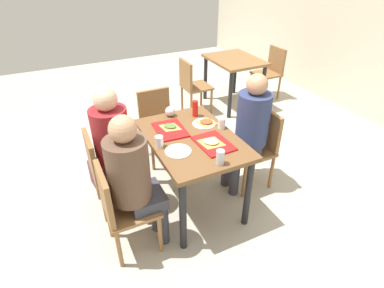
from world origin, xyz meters
The scene contains 25 objects.
ground_plane centered at (0.00, 0.00, -0.01)m, with size 10.00×10.00×0.02m, color #B2AD9E.
main_table centered at (0.00, 0.00, 0.65)m, with size 1.08×0.75×0.76m.
chair_near_left centered at (-0.27, -0.76, 0.48)m, with size 0.40×0.40×0.83m.
chair_near_right centered at (0.27, -0.76, 0.48)m, with size 0.40×0.40×0.83m.
chair_far_side centered at (0.00, 0.76, 0.48)m, with size 0.40×0.40×0.83m.
chair_left_end centered at (-0.93, 0.00, 0.48)m, with size 0.40×0.40×0.83m.
person_in_red centered at (-0.27, -0.62, 0.73)m, with size 0.32×0.42×1.24m.
person_in_brown_jacket centered at (0.27, -0.62, 0.73)m, with size 0.32×0.42×1.24m.
person_far_side centered at (0.00, 0.62, 0.73)m, with size 0.32×0.42×1.24m.
tray_red_near centered at (-0.19, -0.13, 0.77)m, with size 0.36×0.26×0.02m, color red.
tray_red_far centered at (0.19, 0.11, 0.77)m, with size 0.36×0.26×0.02m, color red.
paper_plate_center centered at (-0.16, 0.21, 0.77)m, with size 0.22×0.22×0.01m, color white.
paper_plate_near_edge centered at (0.16, -0.21, 0.77)m, with size 0.22×0.22×0.01m, color white.
pizza_slice_a centered at (-0.22, -0.12, 0.79)m, with size 0.21×0.21×0.02m.
pizza_slice_b centered at (0.18, 0.09, 0.79)m, with size 0.25×0.25×0.02m.
pizza_slice_c centered at (-0.16, 0.23, 0.78)m, with size 0.22×0.23×0.02m.
plastic_cup_a centered at (-0.03, 0.32, 0.81)m, with size 0.07×0.07×0.10m, color white.
plastic_cup_b centered at (0.03, -0.32, 0.81)m, with size 0.07×0.07×0.10m, color white.
soda_can centered at (0.46, 0.02, 0.82)m, with size 0.07×0.07×0.12m, color #B7BCC6.
condiment_bottle centered at (-0.35, 0.21, 0.84)m, with size 0.06×0.06×0.16m, color red.
foil_bundle centered at (-0.46, -0.02, 0.81)m, with size 0.10×0.10×0.10m, color silver.
handbag centered at (-0.62, -0.77, 0.14)m, with size 0.32×0.16×0.28m, color #592D38.
background_table centered at (-1.81, 1.60, 0.63)m, with size 0.90×0.70×0.76m.
background_chair_near centered at (-1.81, 0.87, 0.48)m, with size 0.40×0.40×0.83m.
background_chair_far centered at (-1.81, 2.34, 0.48)m, with size 0.40×0.40×0.83m.
Camera 1 is at (2.11, -1.02, 2.17)m, focal length 28.70 mm.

